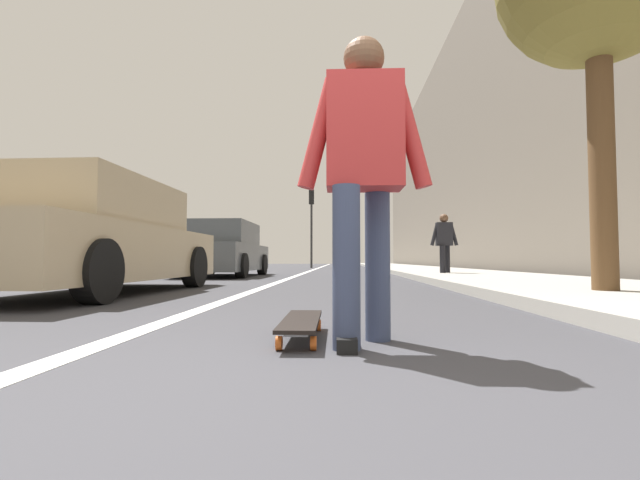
% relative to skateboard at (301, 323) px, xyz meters
% --- Properties ---
extents(ground_plane, '(80.00, 80.00, 0.00)m').
position_rel_skateboard_xyz_m(ground_plane, '(8.50, -0.21, -0.09)').
color(ground_plane, '#38383D').
extents(lane_stripe_white, '(52.00, 0.16, 0.01)m').
position_rel_skateboard_xyz_m(lane_stripe_white, '(18.50, 1.03, -0.09)').
color(lane_stripe_white, silver).
rests_on(lane_stripe_white, ground).
extents(sidewalk_curb, '(52.00, 3.20, 0.12)m').
position_rel_skateboard_xyz_m(sidewalk_curb, '(16.50, -3.42, -0.03)').
color(sidewalk_curb, '#9E9B93').
rests_on(sidewalk_curb, ground).
extents(building_facade, '(40.00, 1.20, 11.06)m').
position_rel_skateboard_xyz_m(building_facade, '(20.50, -5.89, 5.44)').
color(building_facade, '#6B6258').
rests_on(building_facade, ground).
extents(skateboard, '(0.84, 0.21, 0.11)m').
position_rel_skateboard_xyz_m(skateboard, '(0.00, 0.00, 0.00)').
color(skateboard, orange).
rests_on(skateboard, ground).
extents(skater_person, '(0.46, 0.72, 1.64)m').
position_rel_skateboard_xyz_m(skater_person, '(-0.15, -0.35, 0.84)').
color(skater_person, '#384260').
rests_on(skater_person, ground).
extents(parked_car_near, '(4.51, 1.98, 1.49)m').
position_rel_skateboard_xyz_m(parked_car_near, '(3.19, 3.04, 0.63)').
color(parked_car_near, tan).
rests_on(parked_car_near, ground).
extents(parked_car_mid, '(4.26, 1.86, 1.47)m').
position_rel_skateboard_xyz_m(parked_car_mid, '(9.36, 2.98, 0.60)').
color(parked_car_mid, '#4C5156').
rests_on(parked_car_mid, ground).
extents(traffic_light, '(0.33, 0.28, 4.36)m').
position_rel_skateboard_xyz_m(traffic_light, '(21.87, 1.43, 2.92)').
color(traffic_light, '#2D2D2D').
rests_on(traffic_light, ground).
extents(pedestrian_distant, '(0.45, 0.70, 1.61)m').
position_rel_skateboard_xyz_m(pedestrian_distant, '(8.71, -2.82, 0.83)').
color(pedestrian_distant, black).
rests_on(pedestrian_distant, ground).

